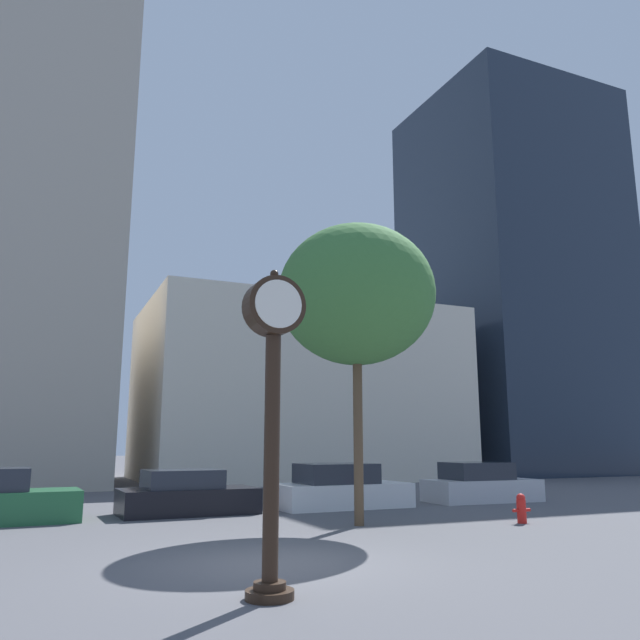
# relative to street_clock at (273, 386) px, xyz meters

# --- Properties ---
(ground_plane) EXTENTS (200.00, 200.00, 0.00)m
(ground_plane) POSITION_rel_street_clock_xyz_m (0.91, 2.30, -2.75)
(ground_plane) COLOR #515156
(building_tall_tower) EXTENTS (11.33, 12.00, 29.50)m
(building_tall_tower) POSITION_rel_street_clock_xyz_m (-5.52, 26.30, 11.99)
(building_tall_tower) COLOR #ADA393
(building_tall_tower) RESTS_ON ground_plane
(building_storefront_row) EXTENTS (17.43, 12.00, 9.65)m
(building_storefront_row) POSITION_rel_street_clock_xyz_m (10.69, 26.30, 2.07)
(building_storefront_row) COLOR beige
(building_storefront_row) RESTS_ON ground_plane
(building_glass_modern) EXTENTS (12.41, 12.00, 27.01)m
(building_glass_modern) POSITION_rel_street_clock_xyz_m (27.63, 26.30, 10.75)
(building_glass_modern) COLOR #1E2838
(building_glass_modern) RESTS_ON ground_plane
(street_clock) EXTENTS (0.83, 0.64, 4.42)m
(street_clock) POSITION_rel_street_clock_xyz_m (0.00, 0.00, 0.00)
(street_clock) COLOR black
(street_clock) RESTS_ON ground_plane
(car_black) EXTENTS (3.89, 2.06, 1.24)m
(car_black) POSITION_rel_street_clock_xyz_m (1.10, 10.33, -2.23)
(car_black) COLOR black
(car_black) RESTS_ON ground_plane
(car_white) EXTENTS (4.26, 2.03, 1.36)m
(car_white) POSITION_rel_street_clock_xyz_m (5.91, 10.16, -2.19)
(car_white) COLOR silver
(car_white) RESTS_ON ground_plane
(car_silver) EXTENTS (3.98, 1.96, 1.34)m
(car_silver) POSITION_rel_street_clock_xyz_m (11.31, 10.12, -2.20)
(car_silver) COLOR #BCBCC1
(car_silver) RESTS_ON ground_plane
(fire_hydrant_near) EXTENTS (0.53, 0.23, 0.73)m
(fire_hydrant_near) POSITION_rel_street_clock_xyz_m (8.45, 4.85, -2.38)
(fire_hydrant_near) COLOR red
(fire_hydrant_near) RESTS_ON ground_plane
(bare_tree) EXTENTS (4.13, 4.13, 7.69)m
(bare_tree) POSITION_rel_street_clock_xyz_m (4.46, 6.09, 3.06)
(bare_tree) COLOR brown
(bare_tree) RESTS_ON ground_plane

